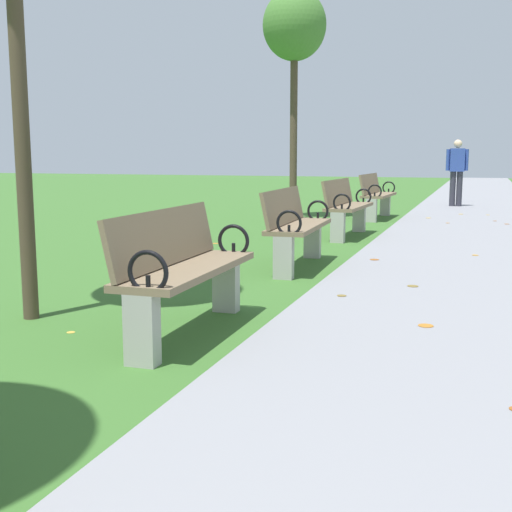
% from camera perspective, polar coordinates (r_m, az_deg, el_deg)
% --- Properties ---
extents(paved_walkway, '(2.82, 44.00, 0.02)m').
position_cam_1_polar(paved_walkway, '(16.20, 18.50, 3.81)').
color(paved_walkway, gray).
rests_on(paved_walkway, ground).
extents(park_bench_3, '(0.50, 1.61, 0.90)m').
position_cam_1_polar(park_bench_3, '(4.73, -6.34, -1.02)').
color(park_bench_3, '#7A664C').
rests_on(park_bench_3, ground).
extents(park_bench_4, '(0.54, 1.62, 0.90)m').
position_cam_1_polar(park_bench_4, '(7.54, 3.39, 2.66)').
color(park_bench_4, '#7A664C').
rests_on(park_bench_4, ground).
extents(park_bench_5, '(0.53, 1.62, 0.90)m').
position_cam_1_polar(park_bench_5, '(10.46, 7.80, 4.30)').
color(park_bench_5, '#7A664C').
rests_on(park_bench_5, ground).
extents(park_bench_6, '(0.54, 1.62, 0.90)m').
position_cam_1_polar(park_bench_6, '(13.54, 10.36, 5.24)').
color(park_bench_6, '#7A664C').
rests_on(park_bench_6, ground).
extents(tree_4, '(1.23, 1.23, 4.44)m').
position_cam_1_polar(tree_4, '(13.54, 3.34, 19.01)').
color(tree_4, '#4C3D2D').
rests_on(tree_4, ground).
extents(pedestrian_walking, '(0.53, 0.26, 1.62)m').
position_cam_1_polar(pedestrian_walking, '(17.03, 16.96, 7.20)').
color(pedestrian_walking, '#2D2D38').
rests_on(pedestrian_walking, paved_walkway).
extents(scattered_leaves, '(4.54, 16.39, 0.02)m').
position_cam_1_polar(scattered_leaves, '(8.16, 9.19, -0.29)').
color(scattered_leaves, brown).
rests_on(scattered_leaves, ground).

